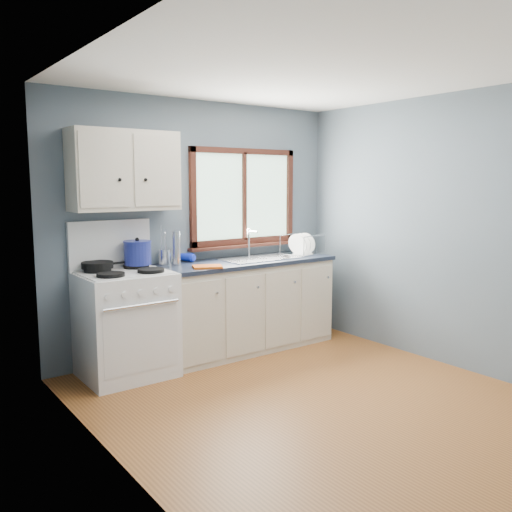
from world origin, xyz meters
TOP-DOWN VIEW (x-y plane):
  - floor at (0.00, 0.00)m, footprint 3.20×3.60m
  - ceiling at (0.00, 0.00)m, footprint 3.20×3.60m
  - wall_back at (0.00, 1.81)m, footprint 3.20×0.02m
  - wall_left at (-1.61, 0.00)m, footprint 0.02×3.60m
  - wall_right at (1.61, 0.00)m, footprint 0.02×3.60m
  - gas_range at (-0.95, 1.47)m, footprint 0.76×0.69m
  - base_cabinets at (0.36, 1.49)m, footprint 1.85×0.60m
  - countertop at (0.36, 1.49)m, footprint 1.89×0.64m
  - sink at (0.54, 1.49)m, footprint 0.84×0.46m
  - window at (0.54, 1.77)m, footprint 1.36×0.10m
  - upper_cabinets at (-0.85, 1.63)m, footprint 0.95×0.35m
  - skillet at (-1.12, 1.63)m, footprint 0.41×0.28m
  - stockpot at (-0.76, 1.60)m, footprint 0.25×0.25m
  - utensil_crock at (-0.45, 1.70)m, footprint 0.12×0.12m
  - thermos at (-0.39, 1.57)m, footprint 0.08×0.08m
  - soap_bottle at (-0.14, 1.67)m, footprint 0.11×0.11m
  - dish_towel at (-0.22, 1.29)m, footprint 0.32×0.28m
  - dish_rack at (1.12, 1.49)m, footprint 0.51×0.43m

SIDE VIEW (x-z plane):
  - floor at x=0.00m, z-range -0.02..0.00m
  - base_cabinets at x=0.36m, z-range -0.03..0.85m
  - gas_range at x=-0.95m, z-range -0.19..1.17m
  - sink at x=0.54m, z-range 0.64..1.08m
  - countertop at x=0.36m, z-range 0.88..0.92m
  - dish_towel at x=-0.22m, z-range 0.92..0.94m
  - dish_rack at x=1.12m, z-range 0.87..1.09m
  - skillet at x=-1.12m, z-range 0.96..1.01m
  - utensil_crock at x=-0.45m, z-range 0.81..1.18m
  - soap_bottle at x=-0.14m, z-range 0.92..1.14m
  - stockpot at x=-0.76m, z-range 0.95..1.19m
  - thermos at x=-0.39m, z-range 0.92..1.25m
  - wall_back at x=0.00m, z-range 0.00..2.50m
  - wall_left at x=-1.61m, z-range 0.00..2.50m
  - wall_right at x=1.61m, z-range 0.00..2.50m
  - window at x=0.54m, z-range 0.96..1.99m
  - upper_cabinets at x=-0.85m, z-range 1.45..2.15m
  - ceiling at x=0.00m, z-range 2.50..2.52m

